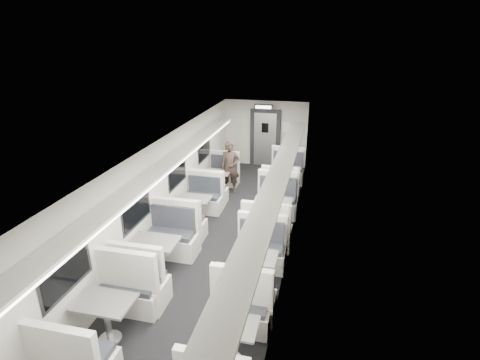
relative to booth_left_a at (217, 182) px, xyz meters
The scene contains 19 objects.
room 3.33m from the booth_left_a, 71.90° to the right, with size 3.24×12.24×2.64m.
booth_left_a is the anchor object (origin of this frame).
booth_left_b 2.06m from the booth_left_a, 90.00° to the right, with size 1.01×2.06×1.10m.
booth_left_c 4.39m from the booth_left_a, 90.00° to the right, with size 1.15×2.33×1.24m.
booth_left_d 6.16m from the booth_left_a, 90.00° to the right, with size 1.08×2.19×1.17m.
booth_right_a 2.07m from the booth_left_a, 15.15° to the left, with size 1.08×2.19×1.17m.
booth_right_b 2.78m from the booth_left_a, 44.08° to the right, with size 1.11×2.24×1.20m.
booth_right_c 4.80m from the booth_left_a, 65.38° to the right, with size 1.05×2.13×1.14m.
booth_right_d 6.43m from the booth_left_a, 71.87° to the right, with size 0.97×1.96×1.05m.
passenger 0.61m from the booth_left_a, 20.82° to the left, with size 0.59×0.39×1.62m, color black.
window_a 1.16m from the booth_left_a, 145.12° to the left, with size 0.02×1.18×0.84m, color black.
window_b 2.16m from the booth_left_a, 104.70° to the right, with size 0.02×1.18×0.84m, color black.
window_c 4.21m from the booth_left_a, 96.85° to the right, with size 0.02×1.18×0.84m, color black.
window_d 6.36m from the booth_left_a, 94.46° to the right, with size 0.02×1.18×0.84m, color black.
luggage_rack_left 3.71m from the booth_left_a, 94.16° to the right, with size 0.46×10.40×0.09m.
luggage_rack_right 4.33m from the booth_left_a, 56.26° to the right, with size 0.46×10.40×0.09m.
vestibule_door 3.12m from the booth_left_a, 70.80° to the left, with size 1.10×0.13×2.10m.
exit_sign 3.22m from the booth_left_a, 67.25° to the left, with size 0.62×0.12×0.16m.
wall_notice 3.54m from the booth_left_a, 58.54° to the left, with size 0.32×0.02×0.40m, color silver.
Camera 1 is at (2.11, -7.19, 4.61)m, focal length 28.00 mm.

